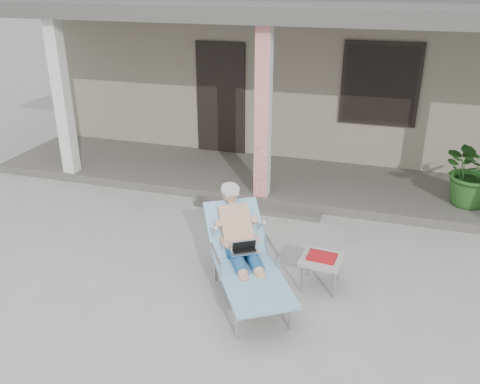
% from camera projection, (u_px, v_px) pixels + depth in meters
% --- Properties ---
extents(ground, '(60.00, 60.00, 0.00)m').
position_uv_depth(ground, '(218.00, 272.00, 6.32)').
color(ground, '#9E9E99').
rests_on(ground, ground).
extents(house, '(10.40, 5.40, 3.30)m').
position_uv_depth(house, '(312.00, 57.00, 11.34)').
color(house, gray).
rests_on(house, ground).
extents(porch_deck, '(10.00, 2.00, 0.15)m').
position_uv_depth(porch_deck, '(274.00, 179.00, 8.92)').
color(porch_deck, '#605B56').
rests_on(porch_deck, ground).
extents(porch_overhang, '(10.00, 2.30, 2.85)m').
position_uv_depth(porch_overhang, '(278.00, 17.00, 7.78)').
color(porch_overhang, silver).
rests_on(porch_overhang, porch_deck).
extents(porch_step, '(2.00, 0.30, 0.07)m').
position_uv_depth(porch_step, '(257.00, 208.00, 7.92)').
color(porch_step, '#605B56').
rests_on(porch_step, ground).
extents(lounger, '(1.46, 1.80, 1.15)m').
position_uv_depth(lounger, '(243.00, 235.00, 5.71)').
color(lounger, '#B7B7BC').
rests_on(lounger, ground).
extents(side_table, '(0.50, 0.50, 0.42)m').
position_uv_depth(side_table, '(322.00, 261.00, 5.90)').
color(side_table, '#A5A5A0').
rests_on(side_table, ground).
extents(potted_palm, '(1.26, 1.19, 1.11)m').
position_uv_depth(potted_palm, '(475.00, 170.00, 7.59)').
color(potted_palm, '#26591E').
rests_on(potted_palm, porch_deck).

